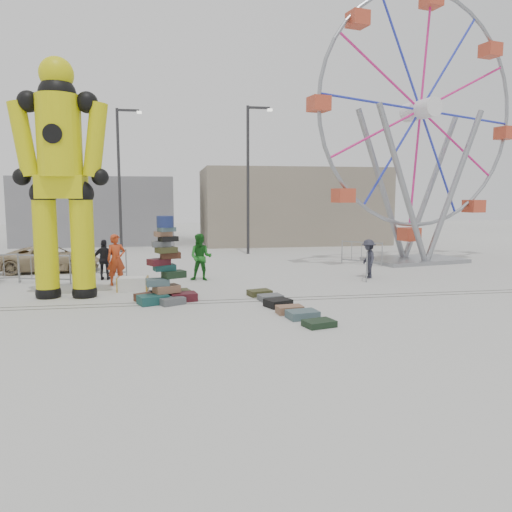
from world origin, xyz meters
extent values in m
plane|color=#9E9E99|center=(0.00, 0.00, 0.00)|extent=(90.00, 90.00, 0.00)
cube|color=#47443F|center=(0.00, 0.60, 0.00)|extent=(40.00, 0.04, 0.01)
cube|color=#47443F|center=(0.00, 1.00, 0.00)|extent=(40.00, 0.04, 0.01)
cube|color=gray|center=(7.00, 20.00, 2.50)|extent=(12.00, 8.00, 5.00)
cube|color=gray|center=(-6.00, 22.00, 2.20)|extent=(10.00, 8.00, 4.40)
cylinder|color=#2D2D30|center=(3.00, 13.00, 4.00)|extent=(0.16, 0.16, 8.00)
cube|color=#2D2D30|center=(3.60, 13.00, 7.90)|extent=(1.20, 0.15, 0.12)
cube|color=silver|center=(4.20, 13.00, 7.80)|extent=(0.25, 0.25, 0.12)
cylinder|color=#2D2D30|center=(-4.00, 15.00, 4.00)|extent=(0.16, 0.16, 8.00)
cube|color=#2D2D30|center=(-3.40, 15.00, 7.90)|extent=(1.20, 0.15, 0.12)
cube|color=silver|center=(-2.80, 15.00, 7.80)|extent=(0.25, 0.25, 0.12)
cube|color=#194B48|center=(-1.75, 0.78, 0.14)|extent=(1.01, 0.86, 0.28)
cube|color=#4B141C|center=(-0.85, 1.08, 0.13)|extent=(0.88, 0.69, 0.25)
cube|color=#462316|center=(-1.92, 1.28, 0.12)|extent=(0.90, 0.82, 0.23)
cube|color=#3B3C1E|center=(-1.02, 1.58, 0.13)|extent=(0.87, 0.71, 0.25)
cube|color=#575B5F|center=(-1.20, 0.63, 0.11)|extent=(0.87, 0.77, 0.21)
cube|color=black|center=(-1.54, 1.63, 0.12)|extent=(0.79, 0.62, 0.23)
cube|color=#895F46|center=(-1.35, 1.08, 0.39)|extent=(0.89, 0.76, 0.23)
cube|color=#465E64|center=(-1.61, 1.02, 0.62)|extent=(0.74, 0.55, 0.21)
cube|color=black|center=(-1.12, 1.13, 0.83)|extent=(0.79, 0.69, 0.21)
cube|color=#194B48|center=(-1.40, 1.23, 1.03)|extent=(0.73, 0.58, 0.19)
cube|color=#4B141C|center=(-1.57, 1.12, 1.22)|extent=(0.75, 0.69, 0.19)
cube|color=#462316|center=(-1.22, 1.18, 1.41)|extent=(0.64, 0.50, 0.19)
cube|color=#3B3C1E|center=(-1.34, 1.03, 1.59)|extent=(0.71, 0.61, 0.17)
cube|color=#575B5F|center=(-1.48, 1.13, 1.76)|extent=(0.59, 0.44, 0.17)
cube|color=black|center=(-1.27, 1.11, 1.92)|extent=(0.64, 0.56, 0.15)
cube|color=#895F46|center=(-1.42, 1.11, 2.07)|extent=(0.58, 0.45, 0.15)
cube|color=#465E64|center=(-1.31, 1.06, 2.21)|extent=(0.58, 0.51, 0.13)
cylinder|color=navy|center=(-1.35, 1.08, 2.44)|extent=(0.51, 0.51, 0.34)
sphere|color=black|center=(-5.06, 2.31, 0.15)|extent=(0.78, 0.78, 0.78)
cylinder|color=#CFCD0B|center=(-5.06, 2.31, 1.64)|extent=(0.72, 0.72, 3.28)
sphere|color=black|center=(-5.06, 2.31, 3.28)|extent=(0.82, 0.82, 0.82)
sphere|color=black|center=(-3.94, 2.22, 0.15)|extent=(0.78, 0.78, 0.78)
cylinder|color=#CFCD0B|center=(-3.94, 2.22, 1.64)|extent=(0.72, 0.72, 3.28)
sphere|color=black|center=(-3.94, 2.22, 3.28)|extent=(0.82, 0.82, 0.82)
cube|color=#CFCD0B|center=(-4.50, 2.26, 3.48)|extent=(1.50, 0.94, 0.72)
cylinder|color=#CFCD0B|center=(-4.50, 2.26, 5.02)|extent=(1.33, 1.33, 2.46)
sphere|color=black|center=(-4.50, 2.26, 6.25)|extent=(1.13, 1.13, 1.13)
sphere|color=#CFCD0B|center=(-4.50, 2.26, 6.87)|extent=(1.02, 1.02, 1.02)
sphere|color=black|center=(-5.37, 2.34, 6.05)|extent=(0.66, 0.66, 0.66)
cylinder|color=#CFCD0B|center=(-5.58, 2.35, 4.92)|extent=(0.88, 0.60, 2.31)
sphere|color=black|center=(-5.68, 2.36, 3.79)|extent=(0.53, 0.53, 0.53)
sphere|color=black|center=(-3.64, 2.19, 6.05)|extent=(0.66, 0.66, 0.66)
cylinder|color=#CFCD0B|center=(-3.43, 2.17, 4.92)|extent=(0.88, 0.60, 2.31)
sphere|color=black|center=(-3.33, 2.17, 3.79)|extent=(0.53, 0.53, 0.53)
cube|color=gray|center=(10.50, 8.32, 0.09)|extent=(4.96, 3.56, 0.18)
cylinder|color=gray|center=(9.25, 7.24, 3.61)|extent=(3.13, 0.90, 7.32)
cylinder|color=gray|center=(12.08, 7.82, 3.61)|extent=(3.13, 0.90, 7.32)
cylinder|color=gray|center=(8.92, 8.83, 3.61)|extent=(3.13, 0.90, 7.32)
cylinder|color=gray|center=(11.75, 9.41, 3.61)|extent=(3.13, 0.90, 7.32)
cylinder|color=white|center=(10.50, 8.32, 7.22)|extent=(1.28, 2.13, 0.90)
torus|color=gray|center=(10.50, 8.32, 7.22)|extent=(10.82, 2.40, 11.01)
cube|color=#BC4128|center=(10.50, 8.32, 1.35)|extent=(0.96, 0.96, 0.63)
cube|color=silver|center=(-2.50, 3.00, 0.24)|extent=(1.04, 0.64, 0.47)
cube|color=#3B3C1E|center=(1.60, 1.48, 0.09)|extent=(0.83, 0.69, 0.19)
cube|color=#575B5F|center=(1.80, 0.69, 0.09)|extent=(0.79, 0.67, 0.18)
cube|color=black|center=(1.85, -0.21, 0.11)|extent=(0.86, 0.80, 0.23)
cube|color=#895F46|center=(1.99, -1.09, 0.11)|extent=(0.75, 0.52, 0.22)
cube|color=#465E64|center=(2.19, -1.68, 0.11)|extent=(0.88, 0.69, 0.21)
cube|color=black|center=(2.39, -2.54, 0.08)|extent=(0.86, 0.71, 0.16)
imported|color=#AE3818|center=(-3.16, 4.27, 0.92)|extent=(0.79, 0.65, 1.85)
imported|color=#18631B|center=(-0.09, 4.72, 0.89)|extent=(1.02, 0.89, 1.79)
imported|color=black|center=(-3.71, 5.47, 0.78)|extent=(0.93, 0.43, 1.55)
imported|color=#262733|center=(6.42, 4.22, 0.76)|extent=(0.66, 1.04, 1.52)
imported|color=tan|center=(-6.24, 8.01, 0.56)|extent=(4.10, 2.05, 1.11)
camera|label=1|loc=(-1.17, -14.13, 3.23)|focal=35.00mm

